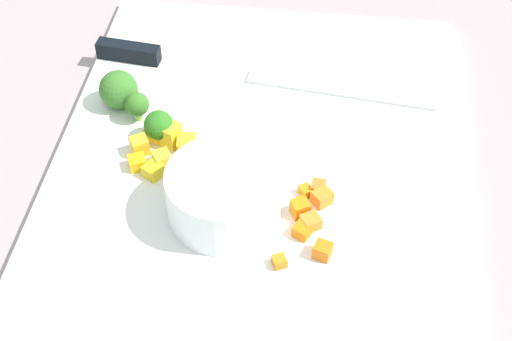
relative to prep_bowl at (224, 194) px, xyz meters
The scene contains 24 objects.
ground_plane 0.06m from the prep_bowl, 153.23° to the left, with size 4.00×4.00×0.00m, color #9E8F90.
cutting_board 0.06m from the prep_bowl, 153.23° to the left, with size 0.54×0.39×0.01m, color white.
prep_bowl is the anchor object (origin of this frame).
chef_knife 0.20m from the prep_bowl, 165.47° to the right, with size 0.06×0.37×0.02m.
carrot_dice_0 0.10m from the prep_bowl, 67.62° to the left, with size 0.01×0.01×0.01m, color orange.
carrot_dice_1 0.09m from the prep_bowl, 112.99° to the left, with size 0.01×0.01×0.01m, color orange.
carrot_dice_2 0.09m from the prep_bowl, 104.82° to the left, with size 0.01×0.02×0.01m, color orange.
carrot_dice_3 0.07m from the prep_bowl, 95.69° to the left, with size 0.01×0.02×0.02m, color orange.
carrot_dice_4 0.08m from the prep_bowl, 46.78° to the left, with size 0.01×0.01×0.01m, color orange.
carrot_dice_5 0.08m from the prep_bowl, 113.42° to the left, with size 0.01×0.01×0.01m, color orange.
carrot_dice_6 0.08m from the prep_bowl, 85.26° to the left, with size 0.02×0.01×0.01m, color orange.
carrot_dice_7 0.08m from the prep_bowl, 77.01° to the left, with size 0.01×0.01×0.01m, color orange.
pepper_dice_0 0.08m from the prep_bowl, 116.64° to the right, with size 0.02×0.02×0.01m, color yellow.
pepper_dice_1 0.07m from the prep_bowl, behind, with size 0.02×0.02×0.02m, color yellow.
pepper_dice_2 0.09m from the prep_bowl, 146.42° to the right, with size 0.02×0.02×0.02m, color yellow.
pepper_dice_3 0.11m from the prep_bowl, 140.56° to the right, with size 0.02×0.02×0.02m, color yellow.
pepper_dice_4 0.11m from the prep_bowl, 125.09° to the right, with size 0.02×0.01×0.02m, color yellow.
pepper_dice_5 0.12m from the prep_bowl, 135.67° to the right, with size 0.02×0.01×0.01m, color yellow.
pepper_dice_6 0.10m from the prep_bowl, 118.92° to the right, with size 0.02×0.02×0.01m, color yellow.
pepper_dice_7 0.06m from the prep_bowl, 150.05° to the right, with size 0.02×0.02×0.02m, color yellow.
pepper_dice_8 0.09m from the prep_bowl, 127.39° to the right, with size 0.02×0.02×0.01m, color yellow.
broccoli_floret_0 0.12m from the prep_bowl, 137.99° to the right, with size 0.03×0.03×0.03m.
broccoli_floret_1 0.15m from the prep_bowl, 136.79° to the right, with size 0.02×0.02×0.03m.
broccoli_floret_2 0.18m from the prep_bowl, 135.57° to the right, with size 0.04×0.04×0.04m.
Camera 1 is at (0.47, 0.06, 0.53)m, focal length 52.74 mm.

